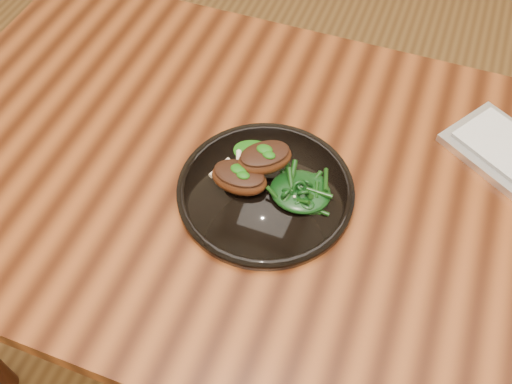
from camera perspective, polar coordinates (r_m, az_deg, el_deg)
desk at (r=1.02m, az=8.71°, el=-3.48°), size 1.60×0.80×0.75m
plate at (r=0.94m, az=0.96°, el=0.16°), size 0.29×0.29×0.02m
lamb_chop_front at (r=0.92m, az=-1.72°, el=1.47°), size 0.10×0.07×0.04m
lamb_chop_back at (r=0.92m, az=0.84°, el=3.44°), size 0.11×0.10×0.04m
herb_smear at (r=0.98m, az=0.20°, el=3.87°), size 0.09×0.06×0.01m
greens_heap at (r=0.91m, az=4.48°, el=0.30°), size 0.10×0.09×0.04m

